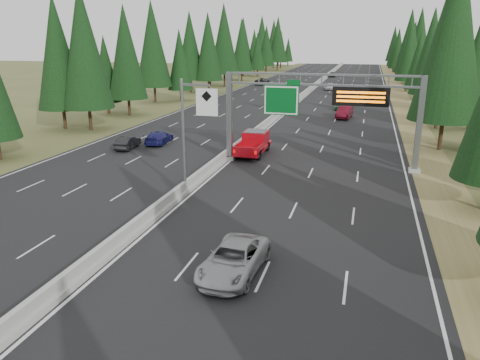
# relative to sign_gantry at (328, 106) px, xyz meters

# --- Properties ---
(road) EXTENTS (32.00, 260.00, 0.08)m
(road) POSITION_rel_sign_gantry_xyz_m (-8.92, 45.12, -5.23)
(road) COLOR black
(road) RESTS_ON ground
(shoulder_right) EXTENTS (3.60, 260.00, 0.06)m
(shoulder_right) POSITION_rel_sign_gantry_xyz_m (8.88, 45.12, -5.24)
(shoulder_right) COLOR olive
(shoulder_right) RESTS_ON ground
(shoulder_left) EXTENTS (3.60, 260.00, 0.06)m
(shoulder_left) POSITION_rel_sign_gantry_xyz_m (-26.72, 45.12, -5.24)
(shoulder_left) COLOR #495427
(shoulder_left) RESTS_ON ground
(median_barrier) EXTENTS (0.70, 260.00, 0.85)m
(median_barrier) POSITION_rel_sign_gantry_xyz_m (-8.92, 45.12, -4.85)
(median_barrier) COLOR #979792
(median_barrier) RESTS_ON road
(sign_gantry) EXTENTS (16.75, 0.98, 7.80)m
(sign_gantry) POSITION_rel_sign_gantry_xyz_m (0.00, 0.00, 0.00)
(sign_gantry) COLOR slate
(sign_gantry) RESTS_ON road
(hov_sign_pole) EXTENTS (2.80, 0.50, 8.00)m
(hov_sign_pole) POSITION_rel_sign_gantry_xyz_m (-8.33, -9.92, -0.54)
(hov_sign_pole) COLOR slate
(hov_sign_pole) RESTS_ON road
(tree_row_right) EXTENTS (11.82, 240.62, 18.88)m
(tree_row_right) POSITION_rel_sign_gantry_xyz_m (12.92, 25.41, 3.84)
(tree_row_right) COLOR black
(tree_row_right) RESTS_ON ground
(tree_row_left) EXTENTS (12.23, 240.25, 18.41)m
(tree_row_left) POSITION_rel_sign_gantry_xyz_m (-30.88, 38.70, 3.81)
(tree_row_left) COLOR black
(tree_row_left) RESTS_ON ground
(silver_minivan) EXTENTS (2.70, 5.29, 1.43)m
(silver_minivan) POSITION_rel_sign_gantry_xyz_m (-2.29, -20.49, -4.47)
(silver_minivan) COLOR #A5A4A9
(silver_minivan) RESTS_ON road
(red_pickup) EXTENTS (2.28, 6.37, 2.08)m
(red_pickup) POSITION_rel_sign_gantry_xyz_m (-6.97, 3.10, -4.04)
(red_pickup) COLOR black
(red_pickup) RESTS_ON road
(car_ahead_green) EXTENTS (1.56, 3.77, 1.28)m
(car_ahead_green) POSITION_rel_sign_gantry_xyz_m (-0.94, 34.59, -4.55)
(car_ahead_green) COLOR #16612D
(car_ahead_green) RESTS_ON road
(car_ahead_dkred) EXTENTS (2.25, 5.15, 1.65)m
(car_ahead_dkred) POSITION_rel_sign_gantry_xyz_m (0.18, 26.47, -4.37)
(car_ahead_dkred) COLOR #570C1A
(car_ahead_dkred) RESTS_ON road
(car_ahead_dkgrey) EXTENTS (1.96, 4.80, 1.39)m
(car_ahead_dkgrey) POSITION_rel_sign_gantry_xyz_m (0.51, 55.91, -4.49)
(car_ahead_dkgrey) COLOR black
(car_ahead_dkgrey) RESTS_ON road
(car_ahead_white) EXTENTS (2.63, 5.17, 1.40)m
(car_ahead_white) POSITION_rel_sign_gantry_xyz_m (-4.89, 63.79, -4.49)
(car_ahead_white) COLOR #B5B5B5
(car_ahead_white) RESTS_ON road
(car_ahead_far) EXTENTS (1.69, 4.16, 1.42)m
(car_ahead_far) POSITION_rel_sign_gantry_xyz_m (-7.42, 100.05, -4.48)
(car_ahead_far) COLOR black
(car_ahead_far) RESTS_ON road
(car_onc_near) EXTENTS (1.70, 3.96, 1.27)m
(car_onc_near) POSITION_rel_sign_gantry_xyz_m (-19.61, 1.64, -4.55)
(car_onc_near) COLOR black
(car_onc_near) RESTS_ON road
(car_onc_blue) EXTENTS (2.18, 4.73, 1.34)m
(car_onc_blue) POSITION_rel_sign_gantry_xyz_m (-17.61, 4.65, -4.52)
(car_onc_blue) COLOR navy
(car_onc_blue) RESTS_ON road
(car_onc_white) EXTENTS (1.89, 4.66, 1.59)m
(car_onc_white) POSITION_rel_sign_gantry_xyz_m (-10.74, 50.11, -4.40)
(car_onc_white) COLOR beige
(car_onc_white) RESTS_ON road
(car_onc_far) EXTENTS (2.79, 5.75, 1.58)m
(car_onc_far) POSITION_rel_sign_gantry_xyz_m (-21.64, 71.85, -4.40)
(car_onc_far) COLOR black
(car_onc_far) RESTS_ON road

